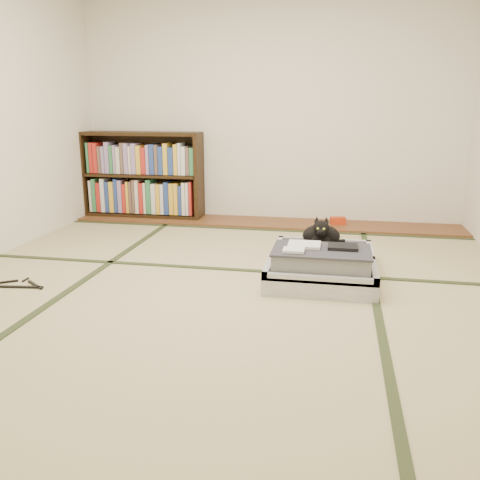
# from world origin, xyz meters

# --- Properties ---
(floor) EXTENTS (4.50, 4.50, 0.00)m
(floor) POSITION_xyz_m (0.00, 0.00, 0.00)
(floor) COLOR #CDB988
(floor) RESTS_ON ground
(wood_strip) EXTENTS (4.00, 0.50, 0.02)m
(wood_strip) POSITION_xyz_m (0.00, 2.00, 0.01)
(wood_strip) COLOR brown
(wood_strip) RESTS_ON ground
(red_item) EXTENTS (0.16, 0.12, 0.07)m
(red_item) POSITION_xyz_m (0.75, 2.03, 0.06)
(red_item) COLOR #B62E0E
(red_item) RESTS_ON wood_strip
(room_shell) EXTENTS (4.50, 4.50, 4.50)m
(room_shell) POSITION_xyz_m (0.00, 0.00, 1.46)
(room_shell) COLOR white
(room_shell) RESTS_ON ground
(tatami_borders) EXTENTS (4.00, 4.50, 0.01)m
(tatami_borders) POSITION_xyz_m (0.00, 0.49, 0.00)
(tatami_borders) COLOR #2D381E
(tatami_borders) RESTS_ON ground
(bookcase) EXTENTS (1.31, 0.30, 0.92)m
(bookcase) POSITION_xyz_m (-1.36, 2.07, 0.45)
(bookcase) COLOR black
(bookcase) RESTS_ON wood_strip
(suitcase) EXTENTS (0.74, 0.99, 0.29)m
(suitcase) POSITION_xyz_m (0.64, 0.34, 0.10)
(suitcase) COLOR silver
(suitcase) RESTS_ON floor
(cat) EXTENTS (0.33, 0.33, 0.27)m
(cat) POSITION_xyz_m (0.63, 0.64, 0.24)
(cat) COLOR black
(cat) RESTS_ON suitcase
(cable_coil) EXTENTS (0.10, 0.10, 0.02)m
(cable_coil) POSITION_xyz_m (0.81, 0.67, 0.15)
(cable_coil) COLOR white
(cable_coil) RESTS_ON suitcase
(hanger) EXTENTS (0.44, 0.22, 0.01)m
(hanger) POSITION_xyz_m (-1.41, -0.23, 0.01)
(hanger) COLOR black
(hanger) RESTS_ON floor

